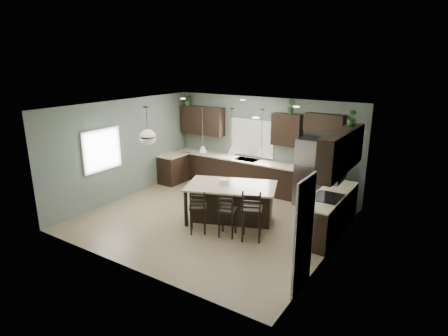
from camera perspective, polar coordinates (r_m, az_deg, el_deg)
ground at (r=9.50m, az=-1.84°, el=-7.74°), size 6.00×6.00×0.00m
pantry_door at (r=6.56m, az=12.06°, el=-9.88°), size 0.04×0.82×2.04m
window_back at (r=11.45m, az=4.28°, el=4.60°), size 1.35×0.02×1.00m
window_left at (r=10.41m, az=-18.16°, el=2.63°), size 0.02×1.10×1.00m
left_return_cabs at (r=12.17m, az=-7.75°, el=-0.13°), size 0.60×0.90×0.90m
left_return_countertop at (r=12.03m, az=-7.76°, el=2.00°), size 0.66×0.96×0.04m
back_lower_cabs at (r=11.70m, az=1.56°, el=-0.66°), size 4.20×0.60×0.90m
back_countertop at (r=11.55m, az=1.53°, el=1.54°), size 4.20×0.66×0.04m
sink_inset at (r=11.33m, az=3.47°, el=1.29°), size 0.70×0.45×0.01m
faucet at (r=11.27m, az=3.41°, el=1.97°), size 0.02×0.02×0.28m
back_upper_left at (r=12.17m, az=-3.32°, el=7.24°), size 1.55×0.34×0.90m
back_upper_right at (r=10.72m, az=9.58°, el=5.79°), size 0.85×0.34×0.90m
fridge_header at (r=10.30m, az=15.04°, el=6.73°), size 1.05×0.34×0.45m
right_lower_cabs at (r=8.98m, az=15.88°, el=-6.75°), size 0.60×2.35×0.90m
right_countertop at (r=8.81m, az=16.00°, el=-3.91°), size 0.66×2.35×0.04m
cooktop at (r=8.55m, az=15.45°, el=-4.30°), size 0.58×0.75×0.02m
wall_oven_front at (r=8.82m, az=13.44°, el=-6.99°), size 0.01×0.72×0.60m
right_upper_cabs at (r=8.48m, az=17.50°, el=2.46°), size 0.34×2.35×0.90m
microwave at (r=8.34m, az=16.42°, el=-0.53°), size 0.40×0.75×0.40m
refrigerator at (r=10.38m, az=13.58°, el=-0.63°), size 0.90×0.74×1.85m
kitchen_island at (r=9.23m, az=1.12°, el=-5.34°), size 2.43×1.90×0.92m
serving_dish at (r=9.09m, az=-0.10°, el=-2.13°), size 0.24×0.24×0.14m
bar_stool_left at (r=8.62m, az=-4.00°, el=-6.57°), size 0.54×0.54×1.05m
bar_stool_center at (r=8.44m, az=0.52°, el=-7.08°), size 0.48×0.48×1.04m
bar_stool_right at (r=8.27m, az=4.25°, el=-7.02°), size 0.59×0.59×1.20m
pendant_left at (r=8.88m, az=-3.28°, el=5.79°), size 0.17×0.17×1.10m
pendant_center at (r=8.73m, az=1.18°, el=5.62°), size 0.17×0.17×1.10m
pendant_right at (r=8.63m, az=5.77°, el=5.41°), size 0.17×0.17×1.10m
chandelier at (r=9.15m, az=-11.63°, el=6.29°), size 0.43×0.43×0.94m
plant_back_left at (r=12.39m, az=-5.50°, el=10.36°), size 0.38×0.34×0.39m
plant_back_right at (r=10.55m, az=10.25°, el=9.21°), size 0.26×0.23×0.42m
plant_right_wall at (r=9.03m, az=18.88°, el=7.22°), size 0.24×0.24×0.35m
room_shell at (r=8.94m, az=-1.94°, el=2.25°), size 6.00×6.00×6.00m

